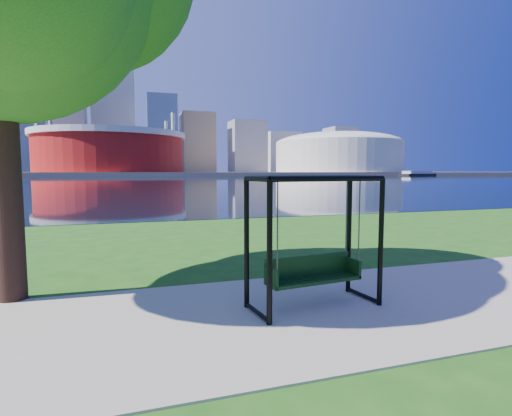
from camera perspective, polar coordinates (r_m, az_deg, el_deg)
name	(u,v)px	position (r m, az deg, el deg)	size (l,w,h in m)	color
ground	(271,304)	(6.93, 2.22, -13.57)	(900.00, 900.00, 0.00)	#1E5114
path	(282,313)	(6.48, 3.80, -14.78)	(120.00, 4.00, 0.03)	#9E937F
river	(135,180)	(108.20, -16.90, 3.81)	(900.00, 180.00, 0.02)	black
far_bank	(129,173)	(312.16, -17.72, 4.74)	(900.00, 228.00, 2.00)	#937F60
stadium	(110,150)	(241.57, -20.07, 7.74)	(83.00, 83.00, 32.00)	maroon
arena	(338,151)	(277.82, 11.68, 7.92)	(84.00, 84.00, 26.56)	beige
skyline	(121,128)	(327.29, -18.67, 10.84)	(392.00, 66.00, 96.50)	gray
swing	(313,245)	(6.59, 8.19, -5.19)	(2.20, 1.14, 2.17)	black
barge	(418,174)	(245.27, 22.08, 4.59)	(27.41, 14.42, 2.65)	black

